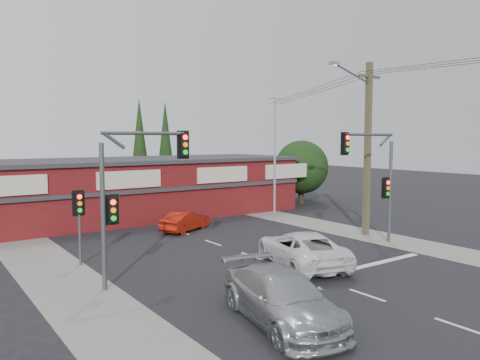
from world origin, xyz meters
TOP-DOWN VIEW (x-y plane):
  - ground at (0.00, 0.00)m, footprint 120.00×120.00m
  - road_strip at (0.00, 5.00)m, footprint 14.00×70.00m
  - verge_left at (-8.50, 5.00)m, footprint 3.00×70.00m
  - verge_right at (8.50, 5.00)m, footprint 3.00×70.00m
  - stop_line at (3.50, -1.50)m, footprint 6.50×0.35m
  - white_suv at (0.77, 0.21)m, footprint 4.21×6.14m
  - silver_suv at (-4.15, -4.20)m, footprint 3.35×5.81m
  - red_sedan at (0.43, 10.20)m, footprint 3.88×2.79m
  - lane_dashes at (0.00, -2.35)m, footprint 0.12×32.90m
  - shop_building at (-0.99, 16.99)m, footprint 27.30×8.40m
  - tree_cluster at (14.69, 15.44)m, footprint 5.90×5.10m
  - conifer_near at (3.50, 24.00)m, footprint 1.80×1.80m
  - conifer_far at (7.00, 26.00)m, footprint 1.80×1.80m
  - traffic_mast_left at (-6.43, 2.00)m, footprint 3.77×0.27m
  - traffic_mast_right at (6.86, 1.00)m, footprint 3.96×0.27m
  - pedestal_signal at (-7.20, 6.01)m, footprint 0.55×0.27m
  - utility_pole at (8.36, 2.99)m, footprint 4.38×0.59m
  - steel_pole at (9.00, 12.00)m, footprint 1.20×0.16m
  - power_lines at (8.47, -2.47)m, footprint 2.01×29.00m

SIDE VIEW (x-z plane):
  - ground at x=0.00m, z-range 0.00..0.00m
  - road_strip at x=0.00m, z-range 0.00..0.01m
  - verge_left at x=-8.50m, z-range 0.00..0.02m
  - verge_right at x=8.50m, z-range 0.00..0.02m
  - stop_line at x=3.50m, z-range 0.01..0.02m
  - lane_dashes at x=0.00m, z-range 0.01..0.02m
  - red_sedan at x=0.43m, z-range 0.00..1.22m
  - white_suv at x=0.77m, z-range 0.00..1.56m
  - silver_suv at x=-4.15m, z-range 0.00..1.59m
  - shop_building at x=-0.99m, z-range 0.02..4.25m
  - pedestal_signal at x=-7.20m, z-range 0.72..4.09m
  - tree_cluster at x=14.69m, z-range 0.15..5.65m
  - traffic_mast_left at x=-6.43m, z-range 0.94..6.92m
  - traffic_mast_right at x=6.86m, z-range 0.96..6.93m
  - steel_pole at x=9.00m, z-range 0.20..9.20m
  - utility_pole at x=8.36m, z-range 0.40..10.40m
  - conifer_near at x=3.50m, z-range 0.85..10.10m
  - conifer_far at x=7.00m, z-range 0.85..10.10m
  - power_lines at x=8.47m, z-range 8.43..9.65m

